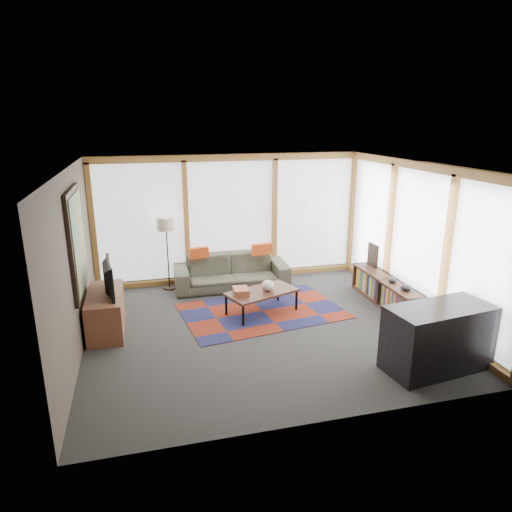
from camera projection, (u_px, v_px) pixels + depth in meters
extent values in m
plane|color=#292927|center=(262.00, 327.00, 7.43)|extent=(5.50, 5.50, 0.00)
cube|color=#474035|center=(74.00, 264.00, 6.40)|extent=(0.04, 5.00, 2.60)
cube|color=#474035|center=(325.00, 316.00, 4.74)|extent=(5.50, 0.04, 2.60)
cube|color=silver|center=(263.00, 166.00, 6.68)|extent=(5.50, 5.00, 0.04)
cube|color=white|center=(231.00, 218.00, 9.35)|extent=(5.30, 0.02, 2.35)
cube|color=white|center=(418.00, 240.00, 7.70)|extent=(0.02, 4.80, 2.35)
cube|color=black|center=(77.00, 242.00, 6.62)|extent=(0.05, 1.35, 1.55)
cube|color=gold|center=(79.00, 242.00, 6.62)|extent=(0.02, 1.20, 1.40)
cube|color=maroon|center=(262.00, 311.00, 8.05)|extent=(2.96, 2.13, 0.01)
imported|color=#393B2B|center=(231.00, 272.00, 9.12)|extent=(2.27, 0.95, 0.66)
cube|color=#B53E15|center=(199.00, 253.00, 8.87)|extent=(0.39, 0.16, 0.21)
cube|color=#B53E15|center=(262.00, 249.00, 9.10)|extent=(0.41, 0.17, 0.22)
cube|color=#984D30|center=(241.00, 291.00, 7.74)|extent=(0.26, 0.32, 0.10)
ellipsoid|color=beige|center=(268.00, 286.00, 7.87)|extent=(0.22, 0.22, 0.19)
ellipsoid|color=black|center=(406.00, 287.00, 7.64)|extent=(0.22, 0.22, 0.10)
ellipsoid|color=black|center=(393.00, 280.00, 8.01)|extent=(0.18, 0.18, 0.08)
cube|color=black|center=(373.00, 255.00, 8.85)|extent=(0.05, 0.34, 0.44)
cube|color=brown|center=(106.00, 312.00, 7.24)|extent=(0.53, 1.27, 0.64)
imported|color=black|center=(104.00, 278.00, 7.05)|extent=(0.22, 0.93, 0.53)
cube|color=black|center=(438.00, 338.00, 6.10)|extent=(1.49, 0.84, 0.90)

